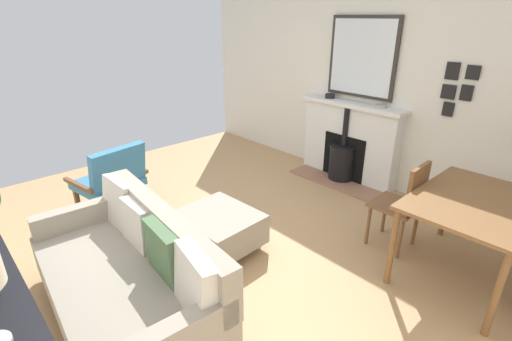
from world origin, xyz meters
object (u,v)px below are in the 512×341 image
Objects in this scene: armchair_accent at (112,178)px; fireplace at (348,146)px; sofa at (131,275)px; dining_table at (475,210)px; dining_chair_near_fireplace at (405,200)px; mantel_bowl_near at (330,96)px; mantel_bowl_far at (381,106)px; ottoman at (219,227)px.

fireplace is at bearing 158.50° from armchair_accent.
sofa is at bearing 6.75° from fireplace.
dining_table is at bearing 61.34° from fireplace.
sofa is 1.55m from armchair_accent.
dining_chair_near_fireplace reaches higher than sofa.
dining_chair_near_fireplace is at bearing 58.21° from mantel_bowl_near.
dining_chair_near_fireplace reaches higher than armchair_accent.
dining_table is 0.57m from dining_chair_near_fireplace.
mantel_bowl_near is at bearing -167.01° from sofa.
mantel_bowl_far is 0.16× the size of armchair_accent.
fireplace is at bearing -173.25° from sofa.
mantel_bowl_near reaches higher than mantel_bowl_far.
ottoman is 1.34m from armchair_accent.
mantel_bowl_far is 1.86m from dining_table.
dining_chair_near_fireplace is at bearing 157.61° from sofa.
mantel_bowl_far is at bearing 152.19° from armchair_accent.
ottoman is at bearing 3.69° from fireplace.
mantel_bowl_far is at bearing 90.00° from mantel_bowl_near.
sofa is (3.27, 0.75, -0.72)m from mantel_bowl_near.
sofa is 2.49× the size of ottoman.
dining_table is (1.04, 1.48, -0.42)m from mantel_bowl_far.
mantel_bowl_near reaches higher than armchair_accent.
dining_chair_near_fireplace is at bearing 125.95° from armchair_accent.
mantel_bowl_far is 0.15× the size of dining_chair_near_fireplace.
fireplace is 2.13m from dining_table.
ottoman is at bearing -5.76° from mantel_bowl_far.
fireplace reaches higher than dining_table.
armchair_accent is at bearing -69.09° from ottoman.
fireplace is 0.71m from mantel_bowl_far.
mantel_bowl_far is at bearing -138.27° from dining_chair_near_fireplace.
armchair_accent is (2.74, -1.08, 0.01)m from fireplace.
mantel_bowl_far is 1.50m from dining_chair_near_fireplace.
dining_table is (1.04, 2.23, -0.43)m from mantel_bowl_near.
armchair_accent reaches higher than dining_table.
fireplace is 3.27m from sofa.
ottoman is (2.30, 0.52, -0.84)m from mantel_bowl_near.
mantel_bowl_near is 2.50m from dining_table.
armchair_accent is at bearing -21.50° from fireplace.
mantel_bowl_far is at bearing 174.24° from ottoman.
fireplace is at bearing -118.66° from dining_table.
dining_chair_near_fireplace reaches higher than ottoman.
mantel_bowl_near is 0.07× the size of sofa.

